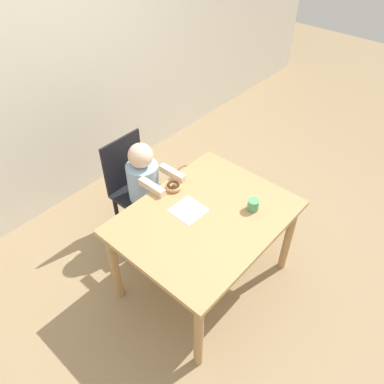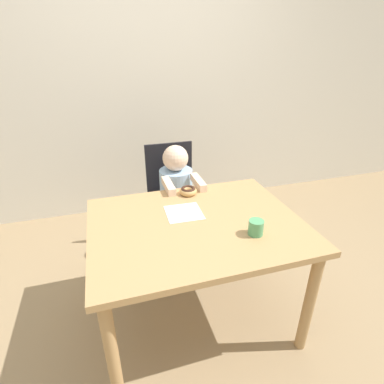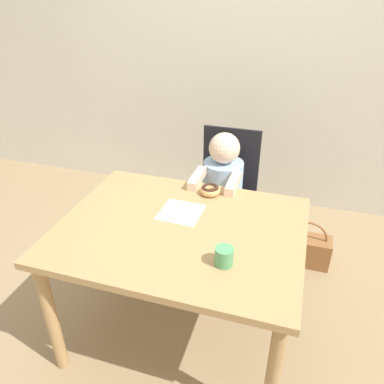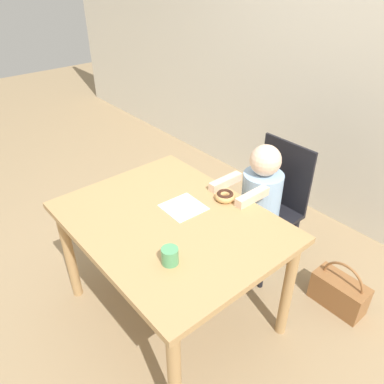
{
  "view_description": "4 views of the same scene",
  "coord_description": "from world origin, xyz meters",
  "px_view_note": "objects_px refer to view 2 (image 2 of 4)",
  "views": [
    {
      "loc": [
        -1.37,
        -1.09,
        2.49
      ],
      "look_at": [
        0.02,
        0.14,
        0.83
      ],
      "focal_mm": 35.0,
      "sensor_mm": 36.0,
      "label": 1
    },
    {
      "loc": [
        -0.43,
        -1.34,
        1.59
      ],
      "look_at": [
        0.02,
        0.14,
        0.83
      ],
      "focal_mm": 28.0,
      "sensor_mm": 36.0,
      "label": 2
    },
    {
      "loc": [
        0.49,
        -1.38,
        1.74
      ],
      "look_at": [
        0.02,
        0.14,
        0.83
      ],
      "focal_mm": 35.0,
      "sensor_mm": 36.0,
      "label": 3
    },
    {
      "loc": [
        1.27,
        -0.93,
        1.89
      ],
      "look_at": [
        0.02,
        0.14,
        0.83
      ],
      "focal_mm": 35.0,
      "sensor_mm": 36.0,
      "label": 4
    }
  ],
  "objects_px": {
    "chair": "(173,199)",
    "donut": "(188,191)",
    "child_figure": "(177,203)",
    "handbag": "(234,222)",
    "cup": "(256,227)"
  },
  "relations": [
    {
      "from": "chair",
      "to": "donut",
      "type": "relative_size",
      "value": 7.9
    },
    {
      "from": "child_figure",
      "to": "handbag",
      "type": "height_order",
      "value": "child_figure"
    },
    {
      "from": "chair",
      "to": "child_figure",
      "type": "xyz_separation_m",
      "value": [
        0.0,
        -0.12,
        0.02
      ]
    },
    {
      "from": "cup",
      "to": "child_figure",
      "type": "bearing_deg",
      "value": 103.24
    },
    {
      "from": "donut",
      "to": "cup",
      "type": "relative_size",
      "value": 1.41
    },
    {
      "from": "child_figure",
      "to": "donut",
      "type": "height_order",
      "value": "child_figure"
    },
    {
      "from": "child_figure",
      "to": "handbag",
      "type": "distance_m",
      "value": 0.7
    },
    {
      "from": "chair",
      "to": "child_figure",
      "type": "bearing_deg",
      "value": -90.0
    },
    {
      "from": "handbag",
      "to": "cup",
      "type": "xyz_separation_m",
      "value": [
        -0.37,
        -1.01,
        0.64
      ]
    },
    {
      "from": "chair",
      "to": "handbag",
      "type": "bearing_deg",
      "value": 2.76
    },
    {
      "from": "chair",
      "to": "cup",
      "type": "xyz_separation_m",
      "value": [
        0.2,
        -0.98,
        0.29
      ]
    },
    {
      "from": "chair",
      "to": "cup",
      "type": "height_order",
      "value": "chair"
    },
    {
      "from": "chair",
      "to": "cup",
      "type": "distance_m",
      "value": 1.05
    },
    {
      "from": "handbag",
      "to": "donut",
      "type": "bearing_deg",
      "value": -140.73
    },
    {
      "from": "child_figure",
      "to": "chair",
      "type": "bearing_deg",
      "value": 90.0
    }
  ]
}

